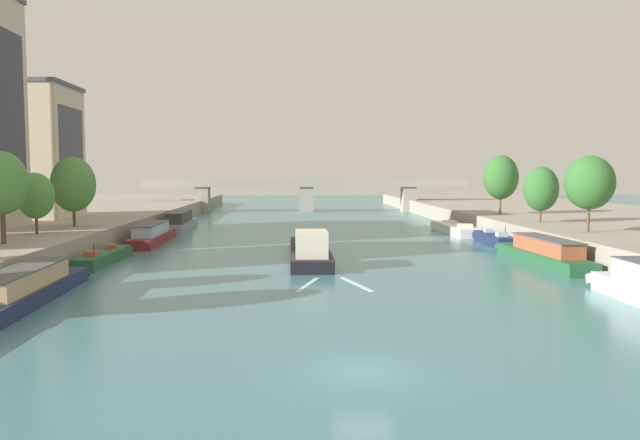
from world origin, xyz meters
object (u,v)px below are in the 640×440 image
object	(u,v)px
tree_right_nearest	(501,177)
bridge_far	(306,191)
moored_boat_left_downstream	(104,257)
tree_left_second	(36,196)
moored_boat_left_second	(152,235)
tree_right_distant	(590,183)
tree_left_by_lamp	(2,183)
tree_right_third	(541,189)
tree_left_distant	(73,184)
moored_boat_right_lone	(456,229)
barge_midriver	(310,250)
moored_boat_right_midway	(493,239)
moored_boat_left_upstream	(180,222)
moored_boat_left_end	(28,287)
moored_boat_right_far	(543,253)

from	to	relation	value
tree_right_nearest	bridge_far	size ratio (longest dim) A/B	0.12
moored_boat_left_downstream	tree_left_second	bearing A→B (deg)	161.31
moored_boat_left_second	moored_boat_left_downstream	bearing A→B (deg)	-93.33
tree_left_second	tree_right_distant	size ratio (longest dim) A/B	0.78
tree_left_by_lamp	tree_left_second	xyz separation A→B (m)	(-0.63, 7.93, -1.31)
tree_right_third	tree_left_by_lamp	bearing A→B (deg)	-159.94
tree_left_distant	tree_right_distant	size ratio (longest dim) A/B	1.01
moored_boat_left_second	moored_boat_right_lone	distance (m)	39.85
barge_midriver	moored_boat_left_downstream	distance (m)	18.76
barge_midriver	tree_left_distant	bearing A→B (deg)	159.39
moored_boat_left_second	tree_right_third	world-z (taller)	tree_right_third
barge_midriver	tree_left_distant	size ratio (longest dim) A/B	2.72
barge_midriver	tree_left_distant	xyz separation A→B (m)	(-25.06, 9.42, 6.00)
tree_left_by_lamp	tree_left_second	bearing A→B (deg)	94.57
tree_right_third	moored_boat_left_second	bearing A→B (deg)	177.66
moored_boat_right_midway	tree_left_by_lamp	size ratio (longest dim) A/B	1.41
moored_boat_left_upstream	moored_boat_left_end	bearing A→B (deg)	-90.49
tree_right_distant	bridge_far	world-z (taller)	tree_right_distant
moored_boat_left_upstream	tree_right_nearest	distance (m)	46.07
moored_boat_right_midway	tree_right_third	distance (m)	8.28
tree_right_distant	tree_right_nearest	xyz separation A→B (m)	(0.39, 26.16, 0.33)
tree_right_third	bridge_far	xyz separation A→B (m)	(-25.79, 59.14, -1.92)
moored_boat_left_end	tree_right_third	world-z (taller)	tree_right_third
moored_boat_right_midway	tree_right_nearest	world-z (taller)	tree_right_nearest
moored_boat_left_downstream	tree_right_nearest	distance (m)	54.34
barge_midriver	moored_boat_left_end	xyz separation A→B (m)	(-18.35, -18.14, 0.01)
moored_boat_right_lone	bridge_far	world-z (taller)	bridge_far
moored_boat_right_lone	tree_left_by_lamp	bearing A→B (deg)	-145.37
moored_boat_right_lone	barge_midriver	bearing A→B (deg)	-129.86
moored_boat_right_far	tree_right_distant	distance (m)	9.73
moored_boat_right_lone	tree_right_third	size ratio (longest dim) A/B	2.40
moored_boat_right_lone	tree_left_by_lamp	xyz separation A→B (m)	(-45.56, -31.46, 6.75)
barge_midriver	moored_boat_left_second	bearing A→B (deg)	141.82
moored_boat_left_end	moored_boat_left_downstream	distance (m)	16.92
moored_boat_right_lone	tree_left_distant	distance (m)	48.52
tree_right_distant	moored_boat_right_far	bearing A→B (deg)	-145.05
tree_right_distant	tree_right_third	size ratio (longest dim) A/B	1.14
moored_boat_right_far	tree_right_third	distance (m)	17.95
tree_right_nearest	moored_boat_left_end	bearing A→B (deg)	-135.58
moored_boat_left_end	tree_left_by_lamp	size ratio (longest dim) A/B	2.24
moored_boat_left_upstream	tree_left_distant	size ratio (longest dim) A/B	2.19
tree_right_third	tree_left_second	bearing A→B (deg)	-168.13
moored_boat_left_downstream	tree_right_third	distance (m)	48.08
moored_boat_left_second	tree_right_third	distance (m)	45.27
moored_boat_right_far	moored_boat_right_lone	distance (m)	28.42
barge_midriver	moored_boat_right_midway	distance (m)	23.79
tree_right_distant	tree_right_third	world-z (taller)	tree_right_distant
moored_boat_left_upstream	moored_boat_right_midway	bearing A→B (deg)	-28.39
moored_boat_left_upstream	tree_right_nearest	xyz separation A→B (m)	(45.31, -5.28, 6.45)
moored_boat_left_second	moored_boat_left_end	bearing A→B (deg)	-90.93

